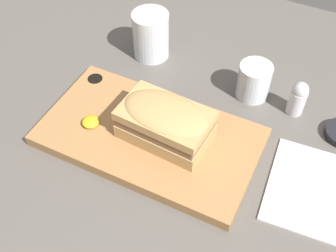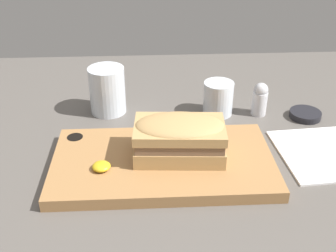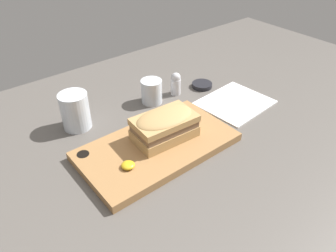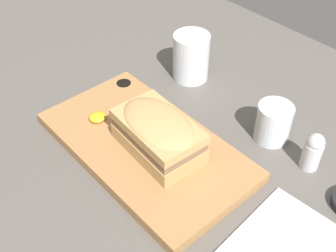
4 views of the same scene
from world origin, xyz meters
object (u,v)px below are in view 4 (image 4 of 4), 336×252
at_px(wine_glass, 273,124).
at_px(salt_shaker, 313,151).
at_px(serving_board, 145,146).
at_px(sandwich, 158,132).
at_px(water_glass, 191,60).

xyz_separation_m(wine_glass, salt_shaker, (0.09, -0.01, 0.00)).
distance_m(serving_board, wine_glass, 0.24).
distance_m(wine_glass, salt_shaker, 0.09).
distance_m(sandwich, salt_shaker, 0.27).
distance_m(water_glass, wine_glass, 0.24).
distance_m(serving_board, water_glass, 0.25).
height_order(serving_board, salt_shaker, salt_shaker).
xyz_separation_m(serving_board, salt_shaker, (0.22, 0.19, 0.03)).
bearing_deg(sandwich, water_glass, 123.49).
height_order(sandwich, wine_glass, sandwich).
bearing_deg(wine_glass, salt_shaker, -5.25).
bearing_deg(sandwich, serving_board, -167.57).
xyz_separation_m(sandwich, wine_glass, (0.10, 0.19, -0.03)).
bearing_deg(serving_board, salt_shaker, 40.68).
height_order(water_glass, wine_glass, water_glass).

